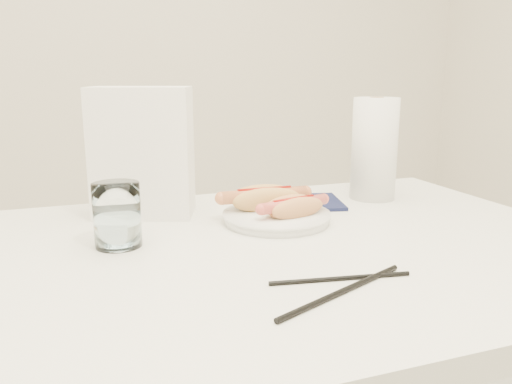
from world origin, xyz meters
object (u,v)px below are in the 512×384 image
object	(u,v)px
hotdog_right	(293,207)
napkin_box	(143,152)
hotdog_left	(264,199)
paper_towel_roll	(374,149)
table	(262,278)
plate	(277,218)
water_glass	(117,215)

from	to	relation	value
hotdog_right	napkin_box	bearing A→B (deg)	133.05
hotdog_left	napkin_box	size ratio (longest dim) A/B	0.69
hotdog_left	paper_towel_roll	world-z (taller)	paper_towel_roll
hotdog_left	table	bearing A→B (deg)	-110.09
hotdog_right	paper_towel_roll	xyz separation A→B (m)	(0.26, 0.14, 0.08)
table	plate	distance (m)	0.15
hotdog_right	napkin_box	world-z (taller)	napkin_box
hotdog_left	water_glass	world-z (taller)	water_glass
plate	paper_towel_roll	world-z (taller)	paper_towel_roll
hotdog_right	napkin_box	size ratio (longest dim) A/B	0.58
hotdog_right	plate	bearing A→B (deg)	117.82
water_glass	plate	bearing A→B (deg)	7.20
water_glass	hotdog_right	bearing A→B (deg)	1.92
hotdog_right	paper_towel_roll	size ratio (longest dim) A/B	0.64
hotdog_left	napkin_box	world-z (taller)	napkin_box
napkin_box	water_glass	bearing A→B (deg)	-91.36
hotdog_right	paper_towel_roll	bearing A→B (deg)	14.96
table	napkin_box	xyz separation A→B (m)	(-0.16, 0.26, 0.19)
plate	paper_towel_roll	size ratio (longest dim) A/B	0.88
hotdog_left	napkin_box	xyz separation A→B (m)	(-0.22, 0.11, 0.09)
hotdog_right	water_glass	xyz separation A→B (m)	(-0.33, -0.01, 0.02)
plate	napkin_box	distance (m)	0.30
water_glass	paper_towel_roll	world-z (taller)	paper_towel_roll
hotdog_left	hotdog_right	bearing A→B (deg)	-61.81
table	napkin_box	distance (m)	0.36
table	plate	bearing A→B (deg)	58.11
plate	hotdog_left	world-z (taller)	hotdog_left
plate	hotdog_left	distance (m)	0.05
hotdog_right	water_glass	bearing A→B (deg)	168.86
table	hotdog_right	bearing A→B (deg)	42.94
hotdog_left	paper_towel_roll	xyz separation A→B (m)	(0.30, 0.07, 0.08)
napkin_box	paper_towel_roll	distance (m)	0.52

